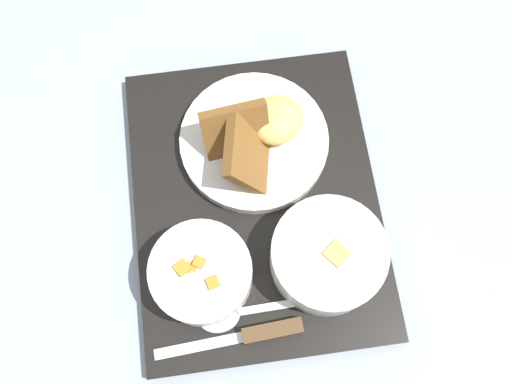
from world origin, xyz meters
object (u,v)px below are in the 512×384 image
Objects in this scene: plate_main at (256,138)px; knife at (261,333)px; spoon at (238,312)px; bowl_salad at (202,273)px; bowl_soup at (328,256)px.

plate_main is 0.24m from knife.
plate_main is at bearing -104.35° from spoon.
spoon is at bearing -146.18° from bowl_salad.
bowl_salad is 0.15m from bowl_soup.
spoon is at bearing 109.28° from bowl_soup.
bowl_salad is at bearing 86.36° from bowl_soup.
bowl_soup is 0.12m from spoon.
plate_main is at bearing -31.10° from bowl_salad.
bowl_soup reaches higher than knife.
bowl_soup is 0.70× the size of plate_main.
knife is (-0.23, 0.04, -0.01)m from plate_main.
plate_main is at bearing 17.21° from bowl_soup.
plate_main reaches higher than knife.
knife is (-0.07, 0.09, -0.03)m from bowl_soup.
bowl_salad is 0.89× the size of bowl_soup.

